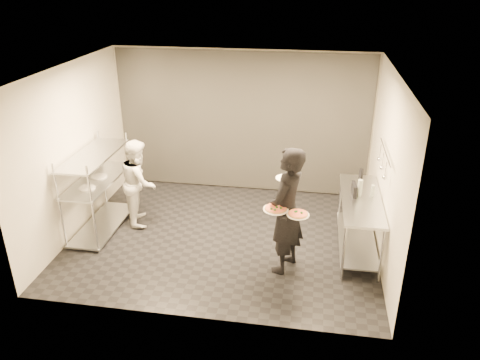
% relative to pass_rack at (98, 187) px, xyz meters
% --- Properties ---
extents(room_shell, '(5.00, 4.00, 2.80)m').
position_rel_pass_rack_xyz_m(room_shell, '(2.15, 1.18, 0.63)').
color(room_shell, black).
rests_on(room_shell, ground).
extents(pass_rack, '(0.60, 1.60, 1.50)m').
position_rel_pass_rack_xyz_m(pass_rack, '(0.00, 0.00, 0.00)').
color(pass_rack, silver).
rests_on(pass_rack, ground).
extents(prep_counter, '(0.60, 1.80, 0.92)m').
position_rel_pass_rack_xyz_m(prep_counter, '(4.33, 0.00, -0.14)').
color(prep_counter, silver).
rests_on(prep_counter, ground).
extents(utensil_rail, '(0.07, 1.20, 0.31)m').
position_rel_pass_rack_xyz_m(utensil_rail, '(4.58, 0.00, 0.78)').
color(utensil_rail, silver).
rests_on(utensil_rail, room_shell).
extents(waiter, '(0.69, 0.82, 1.93)m').
position_rel_pass_rack_xyz_m(waiter, '(3.23, -0.69, 0.20)').
color(waiter, black).
rests_on(waiter, ground).
extents(chef, '(0.78, 0.88, 1.52)m').
position_rel_pass_rack_xyz_m(chef, '(0.60, 0.35, -0.01)').
color(chef, silver).
rests_on(chef, ground).
extents(pizza_plate_near, '(0.36, 0.36, 0.05)m').
position_rel_pass_rack_xyz_m(pizza_plate_near, '(3.08, -0.85, 0.31)').
color(pizza_plate_near, white).
rests_on(pizza_plate_near, waiter).
extents(pizza_plate_far, '(0.31, 0.31, 0.05)m').
position_rel_pass_rack_xyz_m(pizza_plate_far, '(3.40, -0.94, 0.30)').
color(pizza_plate_far, white).
rests_on(pizza_plate_far, waiter).
extents(salad_plate, '(0.30, 0.30, 0.07)m').
position_rel_pass_rack_xyz_m(salad_plate, '(3.18, -0.43, 0.62)').
color(salad_plate, white).
rests_on(salad_plate, waiter).
extents(pos_monitor, '(0.07, 0.27, 0.19)m').
position_rel_pass_rack_xyz_m(pos_monitor, '(4.21, 0.09, 0.25)').
color(pos_monitor, black).
rests_on(pos_monitor, prep_counter).
extents(bottle_green, '(0.08, 0.08, 0.28)m').
position_rel_pass_rack_xyz_m(bottle_green, '(4.29, 0.06, 0.29)').
color(bottle_green, gray).
rests_on(bottle_green, prep_counter).
extents(bottle_clear, '(0.06, 0.06, 0.19)m').
position_rel_pass_rack_xyz_m(bottle_clear, '(4.49, 0.08, 0.25)').
color(bottle_clear, gray).
rests_on(bottle_clear, prep_counter).
extents(bottle_dark, '(0.07, 0.07, 0.23)m').
position_rel_pass_rack_xyz_m(bottle_dark, '(4.35, 0.62, 0.26)').
color(bottle_dark, black).
rests_on(bottle_dark, prep_counter).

